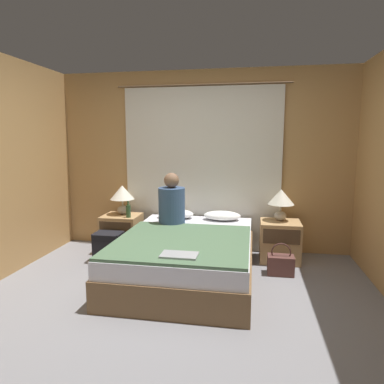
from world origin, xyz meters
TOP-DOWN VIEW (x-y plane):
  - ground_plane at (0.00, 0.00)m, footprint 16.00×16.00m
  - wall_back at (0.00, 1.91)m, footprint 4.20×0.06m
  - curtain_panel at (0.00, 1.84)m, footprint 2.39×0.02m
  - bed at (0.00, 0.78)m, footprint 1.45×2.02m
  - nightstand_left at (-1.08, 1.51)m, footprint 0.50×0.45m
  - nightstand_right at (1.08, 1.51)m, footprint 0.50×0.45m
  - lamp_left at (-1.08, 1.57)m, footprint 0.33×0.33m
  - lamp_right at (1.08, 1.57)m, footprint 0.33×0.33m
  - pillow_left at (-0.32, 1.60)m, footprint 0.49×0.31m
  - pillow_right at (0.32, 1.60)m, footprint 0.49×0.31m
  - blanket_on_bed at (0.00, 0.51)m, footprint 1.39×1.41m
  - person_left_in_bed at (-0.29, 1.24)m, footprint 0.34×0.34m
  - beer_bottle_on_left_stand at (-0.93, 1.40)m, footprint 0.06×0.06m
  - laptop_on_bed at (0.08, 0.01)m, footprint 0.33×0.20m
  - backpack_on_floor at (-1.10, 1.11)m, footprint 0.35×0.27m
  - handbag_on_floor at (1.06, 1.04)m, footprint 0.30×0.19m

SIDE VIEW (x-z plane):
  - ground_plane at x=0.00m, z-range 0.00..0.00m
  - handbag_on_floor at x=1.06m, z-range -0.07..0.31m
  - backpack_on_floor at x=-1.10m, z-range 0.02..0.40m
  - bed at x=0.00m, z-range 0.00..0.48m
  - nightstand_left at x=-1.08m, z-range 0.00..0.52m
  - nightstand_right at x=1.08m, z-range 0.00..0.52m
  - blanket_on_bed at x=0.00m, z-range 0.49..0.52m
  - laptop_on_bed at x=0.08m, z-range 0.52..0.53m
  - pillow_left at x=-0.32m, z-range 0.49..0.61m
  - pillow_right at x=0.32m, z-range 0.49..0.61m
  - beer_bottle_on_left_stand at x=-0.93m, z-range 0.49..0.72m
  - person_left_in_bed at x=-0.29m, z-range 0.43..1.09m
  - lamp_left at x=-1.08m, z-range 0.59..1.00m
  - lamp_right at x=1.08m, z-range 0.59..1.00m
  - curtain_panel at x=0.00m, z-range 0.00..2.30m
  - wall_back at x=0.00m, z-range 0.00..2.50m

